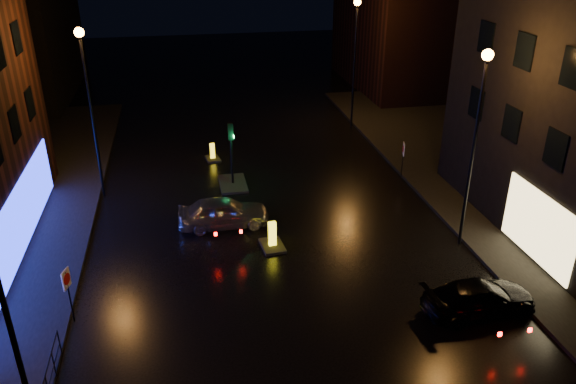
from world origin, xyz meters
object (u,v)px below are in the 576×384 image
object	(u,v)px
road_sign_left	(67,283)
traffic_signal	(233,176)
dark_sedan	(479,298)
bollard_near	(272,242)
road_sign_right	(403,152)
bollard_far	(213,156)
silver_hatchback	(223,212)

from	to	relation	value
road_sign_left	traffic_signal	bearing A→B (deg)	74.38
dark_sedan	road_sign_left	size ratio (longest dim) A/B	1.96
traffic_signal	bollard_near	world-z (taller)	traffic_signal
dark_sedan	road_sign_left	bearing A→B (deg)	77.15
road_sign_left	road_sign_right	size ratio (longest dim) A/B	1.02
bollard_near	road_sign_right	bearing A→B (deg)	30.10
bollard_near	road_sign_right	xyz separation A→B (m)	(8.11, 5.74, 1.28)
bollard_near	road_sign_left	distance (m)	8.54
dark_sedan	bollard_far	world-z (taller)	dark_sedan
traffic_signal	dark_sedan	bearing A→B (deg)	-59.29
silver_hatchback	dark_sedan	size ratio (longest dim) A/B	0.99
dark_sedan	bollard_near	xyz separation A→B (m)	(-6.45, 5.82, -0.34)
traffic_signal	bollard_near	bearing A→B (deg)	-81.60
silver_hatchback	traffic_signal	bearing A→B (deg)	-10.96
silver_hatchback	bollard_near	size ratio (longest dim) A/B	2.81
road_sign_right	bollard_near	bearing A→B (deg)	51.68
road_sign_left	bollard_near	bearing A→B (deg)	42.38
traffic_signal	dark_sedan	world-z (taller)	traffic_signal
dark_sedan	bollard_far	distance (m)	18.28
bollard_near	traffic_signal	bearing A→B (deg)	93.18
road_sign_right	dark_sedan	bearing A→B (deg)	98.20
dark_sedan	bollard_far	bearing A→B (deg)	22.90
traffic_signal	road_sign_left	distance (m)	12.29
silver_hatchback	road_sign_right	distance (m)	10.59
dark_sedan	bollard_near	distance (m)	8.69
bollard_far	road_sign_right	world-z (taller)	road_sign_right
silver_hatchback	dark_sedan	distance (m)	11.62
silver_hatchback	bollard_near	distance (m)	2.99
dark_sedan	bollard_far	size ratio (longest dim) A/B	3.33
silver_hatchback	road_sign_left	size ratio (longest dim) A/B	1.94
road_sign_right	silver_hatchback	bearing A→B (deg)	35.47
road_sign_left	bollard_far	bearing A→B (deg)	84.65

